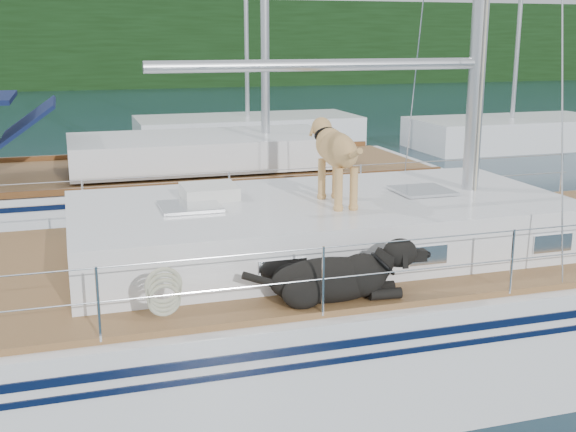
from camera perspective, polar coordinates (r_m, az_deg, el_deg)
name	(u,v)px	position (r m, az deg, el deg)	size (l,w,h in m)	color
ground	(250,365)	(8.06, -3.04, -11.70)	(120.00, 120.00, 0.00)	black
tree_line	(86,44)	(52.08, -15.69, 12.96)	(90.00, 3.00, 6.00)	black
shore_bank	(87,79)	(53.36, -15.56, 10.39)	(92.00, 1.00, 1.20)	#595147
main_sailboat	(258,307)	(7.81, -2.41, -7.16)	(12.00, 3.80, 14.01)	white
neighbor_sailboat	(146,198)	(13.46, -11.18, 1.44)	(11.00, 3.50, 13.30)	white
bg_boat_center	(248,132)	(23.95, -3.20, 6.68)	(7.20, 3.00, 11.65)	white
bg_boat_east	(511,133)	(24.50, 17.20, 6.26)	(6.40, 3.00, 11.65)	white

